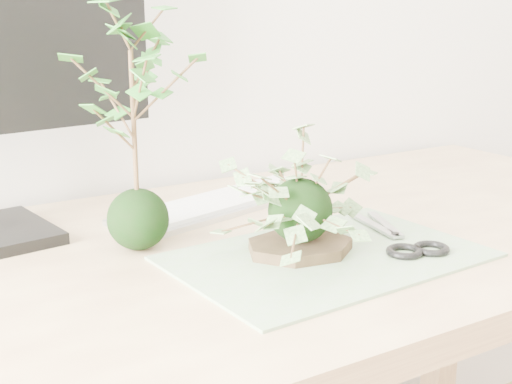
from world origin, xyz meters
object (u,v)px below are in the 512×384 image
Objects in this scene: desk at (239,302)px; keyboard at (223,203)px; maple_kokedama at (131,67)px; ivy_kokedama at (301,181)px.

keyboard reaches higher than desk.
maple_kokedama is (-0.13, 0.06, 0.34)m from desk.
desk is 0.21m from keyboard.
keyboard is at bearing 84.32° from ivy_kokedama.
desk is at bearing -23.94° from maple_kokedama.
maple_kokedama is 0.86× the size of keyboard.
ivy_kokedama reaches higher than keyboard.
ivy_kokedama is 0.28m from keyboard.
keyboard is at bearing 31.18° from maple_kokedama.
ivy_kokedama is 0.69× the size of maple_kokedama.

